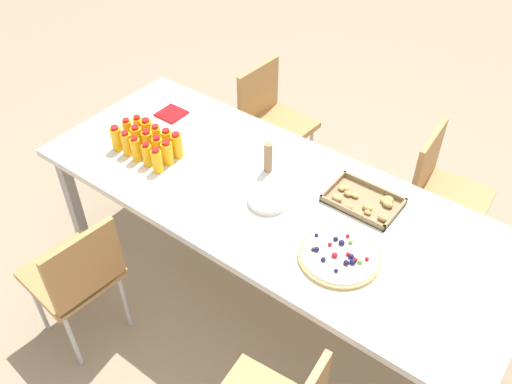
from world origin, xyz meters
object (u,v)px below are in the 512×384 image
at_px(juice_bottle_3, 147,155).
at_px(juice_bottle_4, 157,161).
at_px(juice_bottle_12, 157,136).
at_px(juice_bottle_14, 177,145).
at_px(fruit_pizza, 339,256).
at_px(juice_bottle_7, 148,142).
at_px(juice_bottle_2, 136,149).
at_px(juice_bottle_0, 117,139).
at_px(party_table, 272,202).
at_px(juice_bottle_6, 137,138).
at_px(chair_far_right, 442,188).
at_px(chair_near_left, 77,274).
at_px(cardboard_tube, 268,157).
at_px(juice_bottle_10, 138,127).
at_px(juice_bottle_1, 127,144).
at_px(juice_bottle_13, 167,141).
at_px(juice_bottle_8, 158,148).
at_px(juice_bottle_5, 128,131).
at_px(plate_stack, 268,200).
at_px(juice_bottle_9, 167,153).
at_px(juice_bottle_11, 147,131).
at_px(snack_tray, 365,201).
at_px(napkin_stack, 172,114).
at_px(chair_far_left, 271,116).

relative_size(juice_bottle_3, juice_bottle_4, 0.97).
relative_size(juice_bottle_12, juice_bottle_14, 0.92).
bearing_deg(fruit_pizza, juice_bottle_7, 178.56).
bearing_deg(juice_bottle_12, juice_bottle_2, -90.17).
bearing_deg(juice_bottle_0, party_table, 13.12).
height_order(juice_bottle_2, fruit_pizza, juice_bottle_2).
distance_m(juice_bottle_7, juice_bottle_14, 0.16).
distance_m(juice_bottle_4, juice_bottle_6, 0.24).
bearing_deg(juice_bottle_2, juice_bottle_4, -0.44).
distance_m(chair_far_right, chair_near_left, 2.03).
height_order(juice_bottle_7, cardboard_tube, cardboard_tube).
relative_size(juice_bottle_2, juice_bottle_10, 1.09).
height_order(chair_far_right, juice_bottle_1, juice_bottle_1).
bearing_deg(fruit_pizza, juice_bottle_13, 174.71).
bearing_deg(juice_bottle_8, party_table, 11.27).
height_order(juice_bottle_0, juice_bottle_5, juice_bottle_5).
bearing_deg(plate_stack, juice_bottle_2, -168.88).
bearing_deg(juice_bottle_1, chair_near_left, -68.89).
bearing_deg(party_table, chair_near_left, -125.12).
distance_m(juice_bottle_3, juice_bottle_13, 0.15).
relative_size(juice_bottle_2, juice_bottle_12, 1.08).
height_order(chair_near_left, juice_bottle_0, juice_bottle_0).
relative_size(juice_bottle_5, juice_bottle_9, 1.08).
relative_size(juice_bottle_7, juice_bottle_14, 0.99).
xyz_separation_m(juice_bottle_7, juice_bottle_10, (-0.15, 0.07, -0.01)).
distance_m(juice_bottle_7, juice_bottle_9, 0.14).
xyz_separation_m(juice_bottle_11, snack_tray, (1.20, 0.27, -0.05)).
height_order(juice_bottle_6, juice_bottle_12, juice_bottle_6).
bearing_deg(juice_bottle_6, juice_bottle_9, 0.77).
bearing_deg(juice_bottle_14, party_table, 5.43).
relative_size(juice_bottle_4, juice_bottle_10, 1.06).
bearing_deg(party_table, chair_far_right, 55.52).
bearing_deg(juice_bottle_10, juice_bottle_0, -93.12).
height_order(juice_bottle_7, plate_stack, juice_bottle_7).
height_order(juice_bottle_5, cardboard_tube, cardboard_tube).
bearing_deg(party_table, napkin_stack, 166.76).
height_order(juice_bottle_1, juice_bottle_11, juice_bottle_11).
relative_size(juice_bottle_11, juice_bottle_14, 0.98).
xyz_separation_m(juice_bottle_0, juice_bottle_13, (0.23, 0.15, -0.00)).
height_order(party_table, juice_bottle_10, juice_bottle_10).
bearing_deg(party_table, juice_bottle_3, -162.85).
xyz_separation_m(juice_bottle_10, fruit_pizza, (1.36, -0.10, -0.05)).
relative_size(juice_bottle_2, juice_bottle_9, 1.06).
relative_size(juice_bottle_8, juice_bottle_13, 1.00).
bearing_deg(chair_far_left, juice_bottle_1, -6.94).
distance_m(juice_bottle_3, juice_bottle_7, 0.10).
bearing_deg(juice_bottle_1, juice_bottle_4, -1.69).
height_order(party_table, napkin_stack, napkin_stack).
relative_size(juice_bottle_12, plate_stack, 0.69).
bearing_deg(chair_far_left, juice_bottle_8, 1.33).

